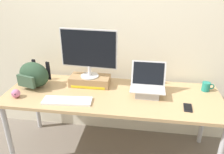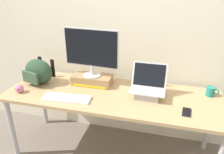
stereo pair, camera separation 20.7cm
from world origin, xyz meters
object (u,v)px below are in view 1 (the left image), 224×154
(external_keyboard, at_px, (67,101))
(plush_toy, at_px, (16,93))
(toner_box_yellow, at_px, (90,81))
(coffee_mug, at_px, (206,87))
(messenger_backpack, at_px, (34,75))
(cell_phone, at_px, (188,108))
(open_laptop, at_px, (147,88))
(desktop_monitor, at_px, (89,51))

(external_keyboard, xyz_separation_m, plush_toy, (-0.50, 0.01, 0.03))
(toner_box_yellow, height_order, coffee_mug, toner_box_yellow)
(messenger_backpack, distance_m, cell_phone, 1.53)
(external_keyboard, height_order, plush_toy, plush_toy)
(toner_box_yellow, height_order, external_keyboard, toner_box_yellow)
(toner_box_yellow, relative_size, messenger_backpack, 1.10)
(open_laptop, height_order, external_keyboard, open_laptop)
(cell_phone, bearing_deg, messenger_backpack, 177.41)
(external_keyboard, height_order, cell_phone, external_keyboard)
(messenger_backpack, xyz_separation_m, cell_phone, (1.51, -0.21, -0.12))
(coffee_mug, xyz_separation_m, plush_toy, (-1.81, -0.40, -0.00))
(toner_box_yellow, relative_size, external_keyboard, 0.90)
(cell_phone, bearing_deg, desktop_monitor, 166.42)
(toner_box_yellow, height_order, desktop_monitor, desktop_monitor)
(toner_box_yellow, height_order, messenger_backpack, messenger_backpack)
(toner_box_yellow, relative_size, open_laptop, 1.26)
(open_laptop, bearing_deg, cell_phone, -28.52)
(messenger_backpack, bearing_deg, coffee_mug, 20.63)
(open_laptop, xyz_separation_m, external_keyboard, (-0.72, -0.25, -0.05))
(coffee_mug, distance_m, plush_toy, 1.85)
(messenger_backpack, bearing_deg, cell_phone, 7.68)
(toner_box_yellow, relative_size, plush_toy, 5.06)
(desktop_monitor, distance_m, coffee_mug, 1.22)
(toner_box_yellow, distance_m, open_laptop, 0.61)
(external_keyboard, bearing_deg, open_laptop, 14.00)
(coffee_mug, bearing_deg, desktop_monitor, -178.17)
(open_laptop, height_order, coffee_mug, open_laptop)
(coffee_mug, bearing_deg, toner_box_yellow, -178.23)
(desktop_monitor, bearing_deg, external_keyboard, -103.78)
(plush_toy, bearing_deg, messenger_backpack, 74.06)
(toner_box_yellow, distance_m, external_keyboard, 0.40)
(cell_phone, bearing_deg, coffee_mug, 62.92)
(messenger_backpack, bearing_deg, desktop_monitor, 27.33)
(cell_phone, bearing_deg, external_keyboard, -172.09)
(external_keyboard, relative_size, coffee_mug, 3.78)
(toner_box_yellow, xyz_separation_m, plush_toy, (-0.63, -0.37, -0.01))
(external_keyboard, height_order, coffee_mug, coffee_mug)
(external_keyboard, bearing_deg, toner_box_yellow, 66.99)
(external_keyboard, bearing_deg, desktop_monitor, 66.95)
(toner_box_yellow, height_order, plush_toy, toner_box_yellow)
(cell_phone, bearing_deg, open_laptop, 156.09)
(messenger_backpack, xyz_separation_m, coffee_mug, (1.74, 0.15, -0.08))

